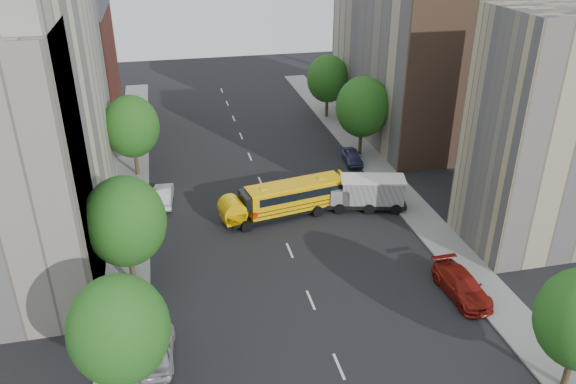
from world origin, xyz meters
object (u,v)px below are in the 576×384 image
object	(u,v)px
school_bus	(286,198)
safari_truck	(367,192)
street_tree_2	(132,127)
parked_car_0	(157,348)
street_tree_0	(119,330)
parked_car_4	(352,157)
parked_car_3	(462,285)
street_tree_5	(328,79)
street_tree_1	(125,221)
street_tree_4	(362,107)
parked_car_1	(163,195)

from	to	relation	value
school_bus	safari_truck	size ratio (longest dim) A/B	1.49
street_tree_2	parked_car_0	size ratio (longest dim) A/B	1.70
street_tree_0	parked_car_0	bearing A→B (deg)	63.39
parked_car_4	parked_car_0	bearing A→B (deg)	-123.44
parked_car_3	parked_car_4	size ratio (longest dim) A/B	1.33
street_tree_0	safari_truck	distance (m)	25.45
street_tree_5	parked_car_4	distance (m)	14.45
safari_truck	street_tree_2	bearing A→B (deg)	163.58
street_tree_0	parked_car_0	xyz separation A→B (m)	(1.40, 2.79, -3.87)
street_tree_1	street_tree_4	world-z (taller)	street_tree_4
street_tree_0	parked_car_4	bearing A→B (deg)	51.82
street_tree_1	parked_car_1	world-z (taller)	street_tree_1
parked_car_1	street_tree_2	bearing A→B (deg)	-65.70
parked_car_4	street_tree_0	bearing A→B (deg)	-122.26
street_tree_0	street_tree_2	size ratio (longest dim) A/B	0.96
street_tree_2	safari_truck	bearing A→B (deg)	-30.52
parked_car_0	parked_car_1	world-z (taller)	parked_car_0
street_tree_5	parked_car_0	world-z (taller)	street_tree_5
street_tree_1	street_tree_5	distance (m)	37.20
school_bus	parked_car_0	size ratio (longest dim) A/B	2.25
street_tree_1	school_bus	xyz separation A→B (m)	(11.89, 7.32, -3.38)
street_tree_0	parked_car_0	size ratio (longest dim) A/B	1.63
street_tree_0	school_bus	world-z (taller)	street_tree_0
street_tree_1	street_tree_2	world-z (taller)	street_tree_1
parked_car_0	school_bus	bearing A→B (deg)	-121.84
street_tree_0	street_tree_1	xyz separation A→B (m)	(0.00, 10.00, 0.31)
street_tree_0	parked_car_4	xyz separation A→B (m)	(20.60, 26.20, -3.97)
street_tree_4	parked_car_3	bearing A→B (deg)	-93.39
parked_car_0	parked_car_3	bearing A→B (deg)	-171.26
street_tree_1	safari_truck	world-z (taller)	street_tree_1
street_tree_1	safari_truck	xyz separation A→B (m)	(18.69, 6.98, -3.48)
street_tree_0	parked_car_1	bearing A→B (deg)	84.21
street_tree_2	parked_car_3	world-z (taller)	street_tree_2
street_tree_2	safari_truck	xyz separation A→B (m)	(18.69, -11.02, -3.35)
parked_car_0	parked_car_1	bearing A→B (deg)	-88.41
parked_car_0	parked_car_1	distance (m)	18.92
street_tree_4	street_tree_5	size ratio (longest dim) A/B	1.08
street_tree_1	parked_car_4	world-z (taller)	street_tree_1
street_tree_2	school_bus	size ratio (longest dim) A/B	0.75
school_bus	parked_car_3	bearing A→B (deg)	-66.48
street_tree_4	school_bus	size ratio (longest dim) A/B	0.79
street_tree_1	street_tree_4	size ratio (longest dim) A/B	0.98
street_tree_4	parked_car_3	xyz separation A→B (m)	(-1.40, -23.62, -4.32)
street_tree_2	parked_car_1	distance (m)	7.83
street_tree_4	parked_car_4	bearing A→B (deg)	-127.88
street_tree_2	street_tree_4	world-z (taller)	street_tree_4
street_tree_5	school_bus	world-z (taller)	street_tree_5
parked_car_3	safari_truck	bearing A→B (deg)	96.37
street_tree_2	street_tree_4	distance (m)	22.00
street_tree_4	safari_truck	bearing A→B (deg)	-106.72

